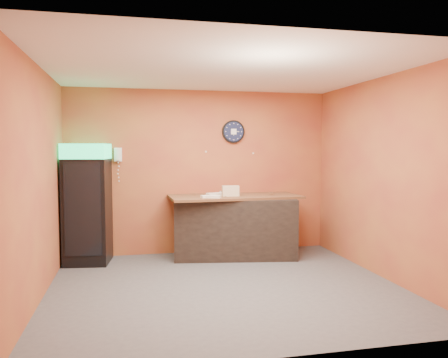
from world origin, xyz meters
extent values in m
plane|color=#47474C|center=(0.00, 0.00, 0.00)|extent=(4.50, 4.50, 0.00)
cube|color=#B46B32|center=(0.00, 2.00, 1.40)|extent=(4.50, 0.02, 2.80)
cube|color=#B46B32|center=(-2.25, 0.00, 1.40)|extent=(0.02, 4.00, 2.80)
cube|color=#B46B32|center=(2.25, 0.00, 1.40)|extent=(0.02, 4.00, 2.80)
cube|color=white|center=(0.00, 0.00, 2.80)|extent=(4.50, 4.00, 0.02)
cube|color=black|center=(-1.85, 1.65, 0.82)|extent=(0.74, 0.74, 1.64)
cube|color=#1AE27D|center=(-1.85, 1.65, 1.76)|extent=(0.74, 0.74, 0.23)
cube|color=black|center=(-1.81, 1.32, 0.89)|extent=(0.54, 0.09, 1.41)
cube|color=black|center=(0.51, 1.56, 0.49)|extent=(2.09, 1.18, 0.99)
cylinder|color=black|center=(0.58, 1.98, 2.10)|extent=(0.40, 0.05, 0.40)
cylinder|color=#0F1433|center=(0.58, 1.95, 2.10)|extent=(0.34, 0.01, 0.34)
cube|color=white|center=(0.58, 1.94, 2.10)|extent=(0.10, 0.00, 0.10)
cube|color=white|center=(-1.38, 1.96, 1.70)|extent=(0.12, 0.07, 0.22)
cube|color=white|center=(-1.38, 1.91, 1.70)|extent=(0.05, 0.04, 0.18)
cube|color=brown|center=(0.51, 1.56, 1.01)|extent=(2.18, 0.99, 0.04)
cube|color=beige|center=(0.41, 1.44, 1.05)|extent=(0.27, 0.10, 0.06)
cube|color=beige|center=(0.41, 1.44, 1.11)|extent=(0.27, 0.10, 0.06)
cube|color=beige|center=(0.41, 1.44, 1.17)|extent=(0.27, 0.10, 0.06)
cube|color=white|center=(0.04, 1.33, 1.04)|extent=(0.28, 0.15, 0.04)
cube|color=white|center=(0.07, 1.27, 1.04)|extent=(0.29, 0.22, 0.04)
cube|color=white|center=(0.20, 1.64, 1.05)|extent=(0.32, 0.20, 0.04)
cylinder|color=silver|center=(0.31, 1.74, 1.06)|extent=(0.06, 0.06, 0.06)
camera|label=1|loc=(-1.20, -5.46, 1.80)|focal=35.00mm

